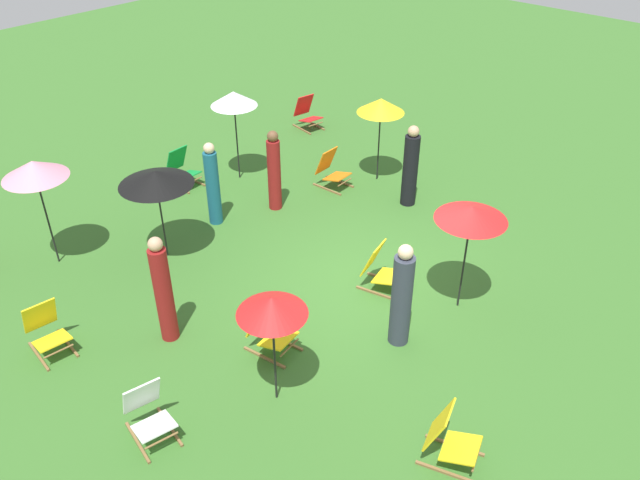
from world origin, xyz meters
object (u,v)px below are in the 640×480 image
Objects in this scene: umbrella_1 at (472,213)px; umbrella_2 at (381,106)px; umbrella_3 at (234,99)px; person_2 at (163,291)px; umbrella_0 at (272,306)px; person_4 at (274,172)px; person_3 at (410,168)px; deckchair_3 at (148,413)px; deckchair_8 at (332,170)px; umbrella_5 at (156,178)px; deckchair_0 at (449,439)px; umbrella_4 at (34,170)px; person_1 at (213,185)px; person_0 at (402,298)px; deckchair_6 at (307,114)px; deckchair_4 at (46,330)px; deckchair_7 at (182,169)px; deckchair_2 at (380,269)px; deckchair_1 at (270,330)px.

umbrella_1 reaches higher than umbrella_2.
person_2 is (-4.20, -3.06, -0.94)m from umbrella_3.
umbrella_0 reaches higher than person_4.
umbrella_0 is 1.02× the size of person_3.
deckchair_3 is 7.07m from deckchair_8.
person_3 is (4.45, -2.15, -0.77)m from umbrella_5.
umbrella_2 is 2.63m from person_4.
umbrella_2 is at bearing 26.44° from deckchair_0.
person_3 is at bearing 117.35° from person_2.
umbrella_4 reaches higher than person_1.
person_0 is 4.18m from person_3.
umbrella_5 is (-5.90, -2.00, 1.22)m from deckchair_6.
deckchair_0 is 2.24m from person_0.
person_0 is at bearing 169.92° from umbrella_1.
umbrella_0 is 0.94× the size of umbrella_1.
deckchair_8 is 0.42× the size of umbrella_3.
person_1 is (0.39, 4.67, -0.01)m from person_0.
deckchair_4 is 1.00× the size of deckchair_6.
deckchair_4 and deckchair_7 have the same top height.
deckchair_2 is at bearing 33.09° from deckchair_0.
person_4 is at bearing 22.01° from person_0.
person_4 is (2.52, -0.25, -0.77)m from umbrella_5.
deckchair_4 is 3.76m from umbrella_0.
person_4 is at bearing 45.97° from deckchair_0.
umbrella_2 is at bearing 13.32° from deckchair_1.
deckchair_4 is at bearing -160.61° from umbrella_3.
person_0 is at bearing -129.53° from deckchair_8.
person_2 is 1.06× the size of person_3.
person_1 is (-3.52, 1.26, -0.88)m from umbrella_2.
deckchair_1 and deckchair_3 have the same top height.
umbrella_0 is 1.04× the size of person_1.
deckchair_3 is 4.81m from umbrella_4.
umbrella_3 reaches higher than deckchair_8.
deckchair_1 is 3.28m from deckchair_4.
deckchair_8 is 5.45m from person_2.
umbrella_5 is (1.09, 3.88, -0.03)m from umbrella_0.
deckchair_4 is 0.46× the size of person_2.
deckchair_8 is (2.14, 2.94, 0.00)m from deckchair_2.
umbrella_1 is at bearing -37.51° from deckchair_1.
person_3 is (5.75, -0.35, -0.06)m from person_2.
deckchair_0 and deckchair_6 have the same top height.
deckchair_3 is 7.12m from person_3.
person_2 is at bearing -31.82° from deckchair_4.
deckchair_2 is 3.71m from person_1.
umbrella_2 reaches higher than person_1.
deckchair_6 is 8.16m from person_2.
person_0 is at bearing 159.89° from person_4.
deckchair_4 is 0.45× the size of umbrella_2.
deckchair_6 is 4.08m from person_4.
deckchair_0 is at bearing 42.50° from person_2.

